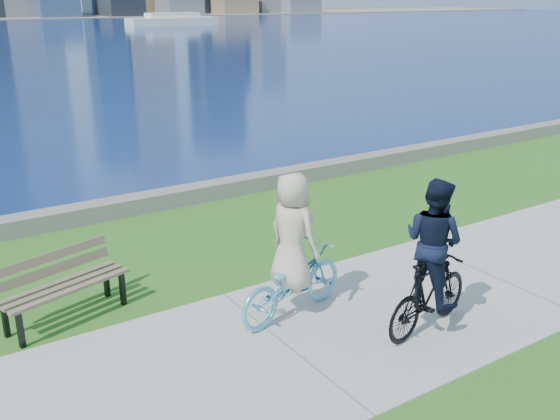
{
  "coord_description": "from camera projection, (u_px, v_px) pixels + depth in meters",
  "views": [
    {
      "loc": [
        -3.99,
        -5.95,
        4.4
      ],
      "look_at": [
        1.19,
        1.97,
        1.1
      ],
      "focal_mm": 40.0,
      "sensor_mm": 36.0,
      "label": 1
    }
  ],
  "objects": [
    {
      "name": "ground",
      "position": [
        286.0,
        346.0,
        8.21
      ],
      "size": [
        320.0,
        320.0,
        0.0
      ],
      "primitive_type": "plane",
      "color": "#255B18",
      "rests_on": "ground"
    },
    {
      "name": "concrete_path",
      "position": [
        286.0,
        345.0,
        8.21
      ],
      "size": [
        80.0,
        3.5,
        0.02
      ],
      "primitive_type": "cube",
      "color": "#9E9E99",
      "rests_on": "ground"
    },
    {
      "name": "seawall",
      "position": [
        122.0,
        206.0,
        13.06
      ],
      "size": [
        90.0,
        0.5,
        0.35
      ],
      "primitive_type": "cube",
      "color": "slate",
      "rests_on": "ground"
    },
    {
      "name": "ferry_far",
      "position": [
        173.0,
        20.0,
        89.84
      ],
      "size": [
        13.11,
        3.75,
        1.78
      ],
      "color": "white",
      "rests_on": "ground"
    },
    {
      "name": "park_bench",
      "position": [
        60.0,
        281.0,
        8.75
      ],
      "size": [
        1.92,
        1.11,
        0.94
      ],
      "rotation": [
        0.0,
        0.0,
        0.28
      ],
      "color": "black",
      "rests_on": "ground"
    },
    {
      "name": "cyclist_woman",
      "position": [
        292.0,
        264.0,
        8.74
      ],
      "size": [
        1.05,
        2.02,
        2.11
      ],
      "rotation": [
        0.0,
        0.0,
        1.77
      ],
      "color": "#5FB9E8",
      "rests_on": "ground"
    },
    {
      "name": "cyclist_man",
      "position": [
        431.0,
        269.0,
        8.31
      ],
      "size": [
        0.82,
        1.82,
        2.16
      ],
      "rotation": [
        0.0,
        0.0,
        1.76
      ],
      "color": "black",
      "rests_on": "ground"
    }
  ]
}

